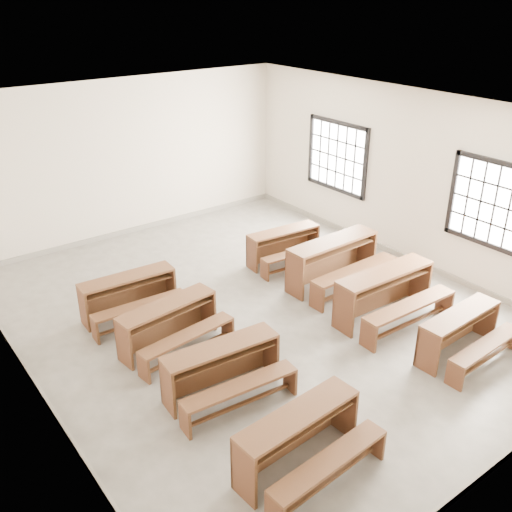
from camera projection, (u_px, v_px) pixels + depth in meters
room at (261, 184)px, 8.38m from camera, size 8.50×8.50×3.20m
desk_set_0 at (301, 437)px, 6.13m from camera, size 1.59×0.89×0.70m
desk_set_1 at (223, 367)px, 7.25m from camera, size 1.61×0.93×0.69m
desk_set_2 at (170, 322)px, 8.22m from camera, size 1.60×0.96×0.68m
desk_set_3 at (130, 293)px, 9.00m from camera, size 1.55×0.86×0.68m
desk_set_4 at (461, 331)px, 8.04m from camera, size 1.49×0.81×0.66m
desk_set_5 at (386, 291)px, 8.92m from camera, size 1.78×0.96×0.79m
desk_set_6 at (335, 259)px, 9.96m from camera, size 1.82×0.97×0.81m
desk_set_7 at (285, 244)px, 10.75m from camera, size 1.50×0.87×0.65m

